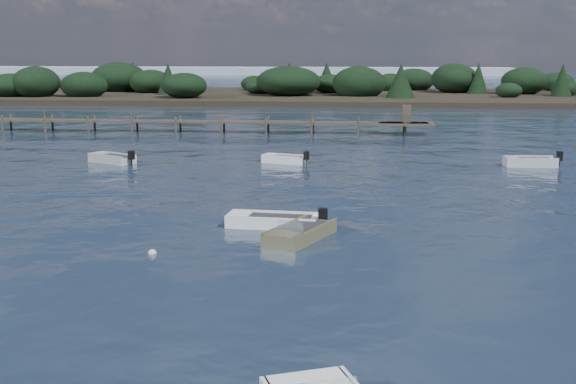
# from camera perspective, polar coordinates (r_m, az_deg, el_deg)

# --- Properties ---
(ground) EXTENTS (400.00, 400.00, 0.00)m
(ground) POSITION_cam_1_polar(r_m,az_deg,el_deg) (79.46, 5.90, 5.54)
(ground) COLOR #142030
(ground) RESTS_ON ground
(tender_far_grey) EXTENTS (3.72, 2.88, 1.23)m
(tender_far_grey) POSITION_cam_1_polar(r_m,az_deg,el_deg) (51.04, -13.72, 2.46)
(tender_far_grey) COLOR #ABB0B2
(tender_far_grey) RESTS_ON ground
(dinghy_extra_a) EXTENTS (2.87, 4.18, 1.17)m
(dinghy_extra_a) POSITION_cam_1_polar(r_m,az_deg,el_deg) (29.31, 0.97, -3.45)
(dinghy_extra_a) COLOR #6D6949
(dinghy_extra_a) RESTS_ON ground
(tender_far_grey_b) EXTENTS (3.79, 1.55, 1.29)m
(tender_far_grey_b) POSITION_cam_1_polar(r_m,az_deg,el_deg) (50.60, 18.59, 2.14)
(tender_far_grey_b) COLOR #ABB0B2
(tender_far_grey_b) RESTS_ON ground
(dinghy_mid_grey) EXTENTS (4.34, 1.80, 1.08)m
(dinghy_mid_grey) POSITION_cam_1_polar(r_m,az_deg,el_deg) (31.43, -1.22, -2.47)
(dinghy_mid_grey) COLOR white
(dinghy_mid_grey) RESTS_ON ground
(tender_far_white) EXTENTS (3.35, 2.15, 1.13)m
(tender_far_white) POSITION_cam_1_polar(r_m,az_deg,el_deg) (49.45, -0.30, 2.50)
(tender_far_white) COLOR white
(tender_far_white) RESTS_ON ground
(buoy_c) EXTENTS (0.32, 0.32, 0.32)m
(buoy_c) POSITION_cam_1_polar(r_m,az_deg,el_deg) (27.77, -10.67, -4.79)
(buoy_c) COLOR silver
(buoy_c) RESTS_ON ground
(jetty) EXTENTS (64.50, 3.20, 3.40)m
(jetty) POSITION_cam_1_polar(r_m,az_deg,el_deg) (70.77, -12.05, 5.49)
(jetty) COLOR #443C32
(jetty) RESTS_ON ground
(far_headland) EXTENTS (190.00, 40.00, 5.80)m
(far_headland) POSITION_cam_1_polar(r_m,az_deg,el_deg) (121.87, 17.85, 7.88)
(far_headland) COLOR black
(far_headland) RESTS_ON ground
(distant_haze) EXTENTS (280.00, 20.00, 2.40)m
(distant_haze) POSITION_cam_1_polar(r_m,az_deg,el_deg) (264.90, -14.25, 9.04)
(distant_haze) COLOR #99AABD
(distant_haze) RESTS_ON ground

